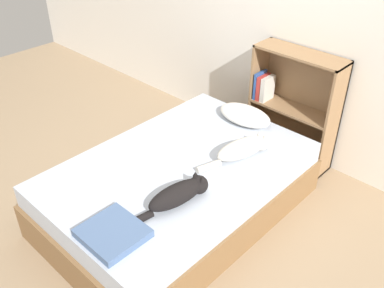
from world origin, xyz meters
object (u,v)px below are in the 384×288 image
(bed, at_px, (179,188))
(bookshelf, at_px, (293,105))
(pillow, at_px, (245,115))
(cat_light, at_px, (244,148))
(cat_dark, at_px, (180,194))

(bed, height_order, bookshelf, bookshelf)
(pillow, distance_m, cat_light, 0.52)
(bed, distance_m, pillow, 0.86)
(pillow, relative_size, cat_light, 0.78)
(cat_dark, height_order, bookshelf, bookshelf)
(cat_light, bearing_deg, cat_dark, -162.78)
(bed, distance_m, cat_dark, 0.51)
(pillow, bearing_deg, cat_dark, -73.57)
(cat_dark, distance_m, bookshelf, 1.52)
(pillow, distance_m, cat_dark, 1.14)
(cat_light, bearing_deg, bed, 160.04)
(bed, xyz_separation_m, cat_dark, (0.30, -0.29, 0.30))
(cat_dark, bearing_deg, cat_light, 9.75)
(bookshelf, bearing_deg, bed, -98.23)
(cat_light, height_order, cat_dark, cat_light)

